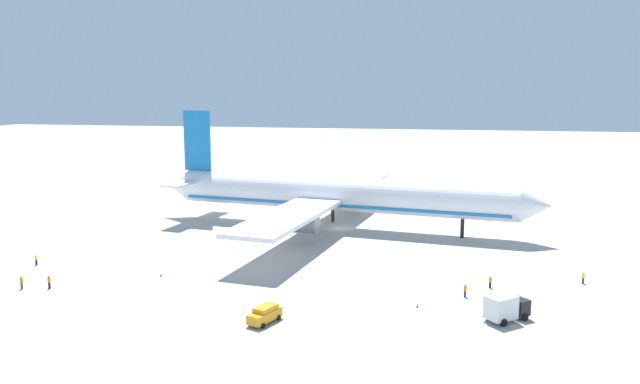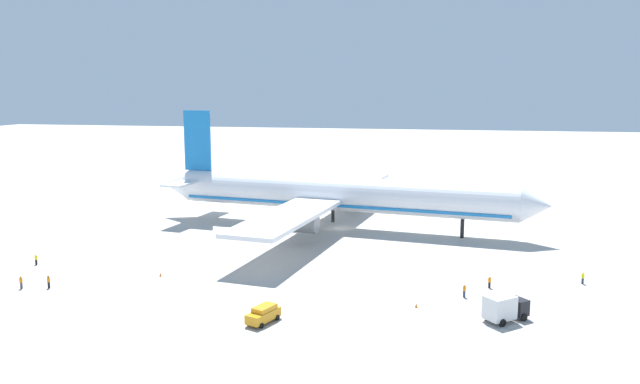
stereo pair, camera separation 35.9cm
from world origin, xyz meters
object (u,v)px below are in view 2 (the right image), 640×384
at_px(service_van, 263,314).
at_px(ground_worker_5, 49,282).
at_px(ground_worker_2, 464,291).
at_px(traffic_cone_0, 160,275).
at_px(service_truck_1, 504,307).
at_px(ground_worker_4, 583,278).
at_px(ground_worker_1, 36,260).
at_px(ground_worker_3, 490,282).
at_px(ground_worker_0, 21,282).
at_px(traffic_cone_1, 416,305).
at_px(airliner, 335,194).
at_px(baggage_cart_0, 492,193).

height_order(service_van, ground_worker_5, service_van).
bearing_deg(ground_worker_2, traffic_cone_0, 179.49).
relative_size(service_truck_1, ground_worker_4, 3.32).
xyz_separation_m(ground_worker_1, ground_worker_3, (68.11, 2.41, 0.03)).
xyz_separation_m(ground_worker_0, ground_worker_2, (59.14, 8.56, -0.01)).
distance_m(traffic_cone_0, traffic_cone_1, 37.51).
relative_size(ground_worker_2, ground_worker_4, 1.03).
bearing_deg(ground_worker_5, traffic_cone_0, 32.68).
xyz_separation_m(service_truck_1, service_van, (-27.52, -6.17, -0.63)).
distance_m(ground_worker_3, traffic_cone_0, 46.69).
height_order(ground_worker_1, traffic_cone_0, ground_worker_1).
xyz_separation_m(ground_worker_2, ground_worker_3, (3.47, 4.57, -0.05)).
height_order(service_truck_1, ground_worker_4, service_truck_1).
height_order(ground_worker_2, traffic_cone_1, ground_worker_2).
xyz_separation_m(ground_worker_4, traffic_cone_1, (-22.29, -14.29, -0.59)).
distance_m(airliner, ground_worker_2, 44.17).
xyz_separation_m(service_truck_1, ground_worker_0, (-63.51, -0.92, -0.75)).
relative_size(service_van, traffic_cone_0, 8.97).
relative_size(ground_worker_4, ground_worker_5, 0.95).
height_order(airliner, ground_worker_3, airliner).
distance_m(service_truck_1, ground_worker_3, 12.27).
distance_m(ground_worker_1, ground_worker_2, 64.67).
distance_m(service_van, ground_worker_1, 44.46).
height_order(service_truck_1, ground_worker_1, service_truck_1).
height_order(service_truck_1, ground_worker_2, service_truck_1).
bearing_deg(service_truck_1, ground_worker_4, 54.39).
height_order(service_van, ground_worker_3, service_van).
bearing_deg(traffic_cone_1, service_truck_1, -13.33).
height_order(airliner, ground_worker_4, airliner).
relative_size(ground_worker_1, ground_worker_2, 0.92).
height_order(ground_worker_4, traffic_cone_1, ground_worker_4).
bearing_deg(ground_worker_1, ground_worker_2, -1.92).
relative_size(airliner, ground_worker_0, 43.99).
distance_m(service_truck_1, traffic_cone_1, 10.68).
height_order(ground_worker_0, ground_worker_2, ground_worker_0).
xyz_separation_m(service_truck_1, ground_worker_2, (-4.38, 7.64, -0.77)).
bearing_deg(service_truck_1, ground_worker_1, 171.91).
bearing_deg(ground_worker_2, service_truck_1, -60.19).
distance_m(service_truck_1, ground_worker_5, 59.94).
height_order(ground_worker_1, ground_worker_2, ground_worker_2).
distance_m(airliner, service_truck_1, 52.82).
bearing_deg(ground_worker_0, ground_worker_1, 117.16).
distance_m(service_truck_1, ground_worker_4, 20.59).
xyz_separation_m(ground_worker_1, traffic_cone_0, (21.61, -1.78, -0.54)).
xyz_separation_m(airliner, ground_worker_0, (-35.20, -45.23, -5.74)).
relative_size(baggage_cart_0, ground_worker_5, 1.78).
height_order(baggage_cart_0, ground_worker_1, ground_worker_1).
bearing_deg(ground_worker_4, service_van, -149.89).
distance_m(service_van, ground_worker_2, 26.95).
distance_m(ground_worker_4, traffic_cone_0, 60.02).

